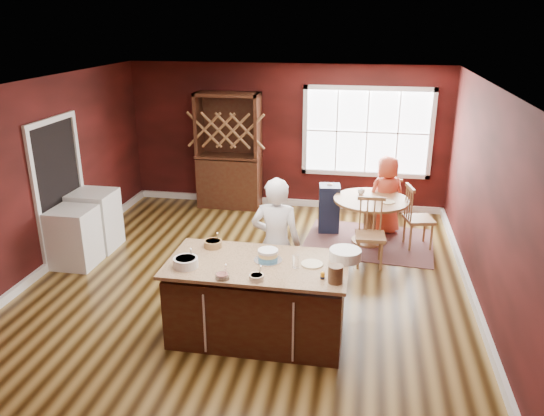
{
  "coord_description": "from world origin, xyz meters",
  "views": [
    {
      "loc": [
        1.48,
        -6.25,
        3.48
      ],
      "look_at": [
        0.29,
        0.37,
        1.05
      ],
      "focal_mm": 35.0,
      "sensor_mm": 36.0,
      "label": 1
    }
  ],
  "objects_px": {
    "layer_cake": "(268,255)",
    "chair_east": "(419,216)",
    "kitchen_island": "(258,301)",
    "chair_south": "(370,233)",
    "baker": "(276,244)",
    "toddler": "(326,186)",
    "chair_north": "(386,202)",
    "dryer": "(95,220)",
    "dining_table": "(371,211)",
    "seated_woman": "(386,195)",
    "high_chair": "(329,207)",
    "washer": "(74,237)",
    "hutch": "(229,151)"
  },
  "relations": [
    {
      "from": "layer_cake",
      "to": "chair_east",
      "type": "relative_size",
      "value": 0.31
    },
    {
      "from": "kitchen_island",
      "to": "layer_cake",
      "type": "height_order",
      "value": "layer_cake"
    },
    {
      "from": "chair_south",
      "to": "baker",
      "type": "bearing_deg",
      "value": -133.01
    },
    {
      "from": "chair_south",
      "to": "toddler",
      "type": "xyz_separation_m",
      "value": [
        -0.75,
        1.21,
        0.3
      ]
    },
    {
      "from": "layer_cake",
      "to": "chair_north",
      "type": "distance_m",
      "value": 3.94
    },
    {
      "from": "chair_east",
      "to": "dryer",
      "type": "relative_size",
      "value": 1.11
    },
    {
      "from": "dining_table",
      "to": "chair_east",
      "type": "xyz_separation_m",
      "value": [
        0.76,
        -0.05,
        -0.02
      ]
    },
    {
      "from": "layer_cake",
      "to": "seated_woman",
      "type": "xyz_separation_m",
      "value": [
        1.39,
        3.35,
        -0.31
      ]
    },
    {
      "from": "dining_table",
      "to": "high_chair",
      "type": "relative_size",
      "value": 1.39
    },
    {
      "from": "toddler",
      "to": "chair_south",
      "type": "bearing_deg",
      "value": -58.07
    },
    {
      "from": "toddler",
      "to": "washer",
      "type": "xyz_separation_m",
      "value": [
        -3.52,
        -1.96,
        -0.37
      ]
    },
    {
      "from": "dryer",
      "to": "layer_cake",
      "type": "bearing_deg",
      "value": -31.32
    },
    {
      "from": "dryer",
      "to": "chair_north",
      "type": "bearing_deg",
      "value": 20.92
    },
    {
      "from": "baker",
      "to": "hutch",
      "type": "relative_size",
      "value": 0.78
    },
    {
      "from": "seated_woman",
      "to": "toddler",
      "type": "bearing_deg",
      "value": -18.46
    },
    {
      "from": "layer_cake",
      "to": "chair_east",
      "type": "distance_m",
      "value": 3.44
    },
    {
      "from": "seated_woman",
      "to": "hutch",
      "type": "distance_m",
      "value": 3.08
    },
    {
      "from": "chair_south",
      "to": "hutch",
      "type": "xyz_separation_m",
      "value": [
        -2.68,
        2.19,
        0.58
      ]
    },
    {
      "from": "chair_north",
      "to": "toddler",
      "type": "height_order",
      "value": "toddler"
    },
    {
      "from": "dryer",
      "to": "hutch",
      "type": "bearing_deg",
      "value": 55.34
    },
    {
      "from": "toddler",
      "to": "dryer",
      "type": "relative_size",
      "value": 0.28
    },
    {
      "from": "baker",
      "to": "hutch",
      "type": "height_order",
      "value": "hutch"
    },
    {
      "from": "chair_south",
      "to": "washer",
      "type": "bearing_deg",
      "value": -173.38
    },
    {
      "from": "chair_east",
      "to": "seated_woman",
      "type": "relative_size",
      "value": 0.77
    },
    {
      "from": "dining_table",
      "to": "washer",
      "type": "relative_size",
      "value": 1.37
    },
    {
      "from": "chair_east",
      "to": "seated_woman",
      "type": "bearing_deg",
      "value": 31.34
    },
    {
      "from": "dining_table",
      "to": "layer_cake",
      "type": "distance_m",
      "value": 3.13
    },
    {
      "from": "dining_table",
      "to": "seated_woman",
      "type": "height_order",
      "value": "seated_woman"
    },
    {
      "from": "chair_east",
      "to": "high_chair",
      "type": "xyz_separation_m",
      "value": [
        -1.45,
        0.42,
        -0.09
      ]
    },
    {
      "from": "baker",
      "to": "layer_cake",
      "type": "xyz_separation_m",
      "value": [
        0.01,
        -0.62,
        0.13
      ]
    },
    {
      "from": "dining_table",
      "to": "washer",
      "type": "distance_m",
      "value": 4.57
    },
    {
      "from": "chair_south",
      "to": "dryer",
      "type": "bearing_deg",
      "value": 178.14
    },
    {
      "from": "chair_south",
      "to": "washer",
      "type": "relative_size",
      "value": 1.17
    },
    {
      "from": "chair_east",
      "to": "seated_woman",
      "type": "height_order",
      "value": "seated_woman"
    },
    {
      "from": "kitchen_island",
      "to": "washer",
      "type": "bearing_deg",
      "value": 156.06
    },
    {
      "from": "high_chair",
      "to": "chair_south",
      "type": "bearing_deg",
      "value": -67.14
    },
    {
      "from": "kitchen_island",
      "to": "seated_woman",
      "type": "distance_m",
      "value": 3.75
    },
    {
      "from": "chair_north",
      "to": "toddler",
      "type": "distance_m",
      "value": 1.16
    },
    {
      "from": "chair_north",
      "to": "dryer",
      "type": "relative_size",
      "value": 0.98
    },
    {
      "from": "chair_north",
      "to": "high_chair",
      "type": "relative_size",
      "value": 1.06
    },
    {
      "from": "layer_cake",
      "to": "high_chair",
      "type": "bearing_deg",
      "value": 82.12
    },
    {
      "from": "dining_table",
      "to": "chair_east",
      "type": "relative_size",
      "value": 1.15
    },
    {
      "from": "high_chair",
      "to": "dryer",
      "type": "distance_m",
      "value": 3.82
    },
    {
      "from": "chair_north",
      "to": "baker",
      "type": "bearing_deg",
      "value": 37.19
    },
    {
      "from": "baker",
      "to": "chair_north",
      "type": "relative_size",
      "value": 1.87
    },
    {
      "from": "kitchen_island",
      "to": "high_chair",
      "type": "distance_m",
      "value": 3.37
    },
    {
      "from": "kitchen_island",
      "to": "washer",
      "type": "xyz_separation_m",
      "value": [
        -3.02,
        1.34,
        -0.0
      ]
    },
    {
      "from": "chair_north",
      "to": "dryer",
      "type": "xyz_separation_m",
      "value": [
        -4.54,
        -1.74,
        0.01
      ]
    },
    {
      "from": "high_chair",
      "to": "toddler",
      "type": "relative_size",
      "value": 3.3
    },
    {
      "from": "toddler",
      "to": "washer",
      "type": "bearing_deg",
      "value": -150.84
    }
  ]
}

